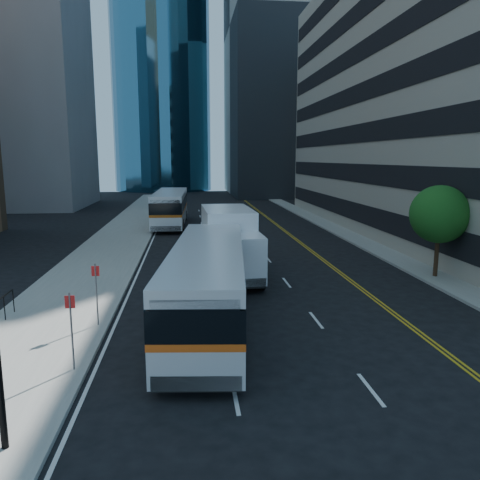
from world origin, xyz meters
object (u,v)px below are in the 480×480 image
Objects in this scene: street_tree at (439,214)px; bus_front at (208,282)px; bus_rear at (171,207)px; box_truck at (230,242)px.

street_tree is 0.40× the size of bus_front.
street_tree reaches higher than bus_front.
street_tree reaches higher than bus_rear.
street_tree is at bearing -54.25° from bus_rear.
bus_front is at bearing -103.23° from box_truck.
bus_front is (-13.00, -6.00, -1.87)m from street_tree.
box_truck is (-11.45, 1.84, -1.64)m from street_tree.
bus_rear is at bearing 98.99° from box_truck.
bus_front is 8.00m from box_truck.
bus_front is 29.21m from bus_rear.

